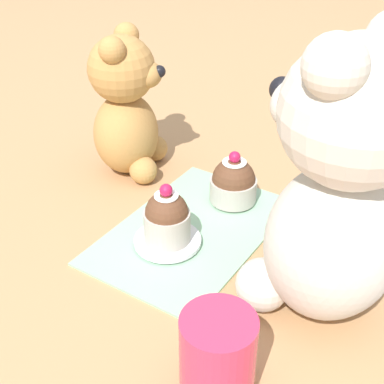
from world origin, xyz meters
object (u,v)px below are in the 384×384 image
object	(u,v)px
teddy_bear_cream	(338,187)
cupcake_near_cream_bear	(233,183)
cupcake_near_tan_bear	(167,218)
saucer_plate	(168,240)
teddy_bear_tan	(126,108)
juice_glass	(217,359)

from	to	relation	value
teddy_bear_cream	cupcake_near_cream_bear	bearing A→B (deg)	-112.70
cupcake_near_cream_bear	cupcake_near_tan_bear	xyz separation A→B (m)	(0.12, -0.02, 0.01)
saucer_plate	cupcake_near_tan_bear	world-z (taller)	cupcake_near_tan_bear
saucer_plate	teddy_bear_cream	bearing A→B (deg)	93.40
teddy_bear_tan	cupcake_near_cream_bear	xyz separation A→B (m)	(-0.00, 0.16, -0.06)
teddy_bear_tan	cupcake_near_tan_bear	world-z (taller)	teddy_bear_tan
teddy_bear_tan	cupcake_near_cream_bear	bearing A→B (deg)	-111.83
cupcake_near_cream_bear	juice_glass	size ratio (longest dim) A/B	0.82
teddy_bear_tan	juice_glass	xyz separation A→B (m)	(0.25, 0.29, -0.05)
saucer_plate	teddy_bear_tan	bearing A→B (deg)	-128.44
cupcake_near_tan_bear	saucer_plate	bearing A→B (deg)	180.00
cupcake_near_tan_bear	juice_glass	xyz separation A→B (m)	(0.14, 0.15, 0.00)
saucer_plate	juice_glass	xyz separation A→B (m)	(0.14, 0.15, 0.03)
cupcake_near_cream_bear	cupcake_near_tan_bear	size ratio (longest dim) A/B	0.95
teddy_bear_cream	teddy_bear_tan	bearing A→B (deg)	-96.70
teddy_bear_tan	saucer_plate	world-z (taller)	teddy_bear_tan
teddy_bear_cream	cupcake_near_cream_bear	distance (m)	0.22
cupcake_near_tan_bear	juice_glass	bearing A→B (deg)	46.73
saucer_plate	juice_glass	bearing A→B (deg)	46.73
teddy_bear_cream	juice_glass	distance (m)	0.18
saucer_plate	cupcake_near_tan_bear	size ratio (longest dim) A/B	1.06
saucer_plate	cupcake_near_tan_bear	bearing A→B (deg)	0.00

